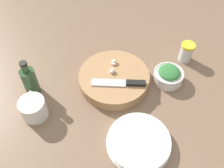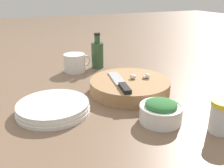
{
  "view_description": "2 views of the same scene",
  "coord_description": "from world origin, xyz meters",
  "px_view_note": "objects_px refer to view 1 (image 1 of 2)",
  "views": [
    {
      "loc": [
        0.09,
        0.5,
        0.75
      ],
      "look_at": [
        0.03,
        -0.04,
        0.07
      ],
      "focal_mm": 40.0,
      "sensor_mm": 36.0,
      "label": 1
    },
    {
      "loc": [
        -0.68,
        0.25,
        0.33
      ],
      "look_at": [
        -0.01,
        -0.03,
        0.05
      ],
      "focal_mm": 40.0,
      "sensor_mm": 36.0,
      "label": 2
    }
  ],
  "objects_px": {
    "herb_bowl": "(169,75)",
    "oil_bottle": "(30,80)",
    "chef_knife": "(122,83)",
    "plate_stack": "(139,142)",
    "cutting_board": "(114,79)",
    "spice_jar": "(186,52)",
    "coffee_mug": "(33,108)",
    "garlic_cloves": "(113,66)"
  },
  "relations": [
    {
      "from": "chef_knife",
      "to": "oil_bottle",
      "type": "xyz_separation_m",
      "value": [
        0.33,
        -0.04,
        0.01
      ]
    },
    {
      "from": "coffee_mug",
      "to": "oil_bottle",
      "type": "xyz_separation_m",
      "value": [
        0.02,
        -0.11,
        0.02
      ]
    },
    {
      "from": "chef_knife",
      "to": "cutting_board",
      "type": "bearing_deg",
      "value": 36.14
    },
    {
      "from": "cutting_board",
      "to": "herb_bowl",
      "type": "relative_size",
      "value": 2.35
    },
    {
      "from": "herb_bowl",
      "to": "coffee_mug",
      "type": "relative_size",
      "value": 0.97
    },
    {
      "from": "herb_bowl",
      "to": "spice_jar",
      "type": "distance_m",
      "value": 0.15
    },
    {
      "from": "cutting_board",
      "to": "oil_bottle",
      "type": "distance_m",
      "value": 0.31
    },
    {
      "from": "chef_knife",
      "to": "garlic_cloves",
      "type": "xyz_separation_m",
      "value": [
        0.02,
        -0.08,
        0.0
      ]
    },
    {
      "from": "chef_knife",
      "to": "herb_bowl",
      "type": "bearing_deg",
      "value": -71.0
    },
    {
      "from": "garlic_cloves",
      "to": "spice_jar",
      "type": "height_order",
      "value": "spice_jar"
    },
    {
      "from": "chef_knife",
      "to": "oil_bottle",
      "type": "distance_m",
      "value": 0.33
    },
    {
      "from": "herb_bowl",
      "to": "coffee_mug",
      "type": "bearing_deg",
      "value": 11.13
    },
    {
      "from": "cutting_board",
      "to": "chef_knife",
      "type": "height_order",
      "value": "chef_knife"
    },
    {
      "from": "herb_bowl",
      "to": "oil_bottle",
      "type": "distance_m",
      "value": 0.52
    },
    {
      "from": "herb_bowl",
      "to": "coffee_mug",
      "type": "distance_m",
      "value": 0.51
    },
    {
      "from": "spice_jar",
      "to": "coffee_mug",
      "type": "xyz_separation_m",
      "value": [
        0.6,
        0.2,
        -0.0
      ]
    },
    {
      "from": "chef_knife",
      "to": "coffee_mug",
      "type": "bearing_deg",
      "value": 111.32
    },
    {
      "from": "cutting_board",
      "to": "plate_stack",
      "type": "distance_m",
      "value": 0.27
    },
    {
      "from": "cutting_board",
      "to": "herb_bowl",
      "type": "height_order",
      "value": "herb_bowl"
    },
    {
      "from": "coffee_mug",
      "to": "plate_stack",
      "type": "relative_size",
      "value": 0.56
    },
    {
      "from": "cutting_board",
      "to": "garlic_cloves",
      "type": "distance_m",
      "value": 0.05
    },
    {
      "from": "chef_knife",
      "to": "plate_stack",
      "type": "height_order",
      "value": "chef_knife"
    },
    {
      "from": "oil_bottle",
      "to": "garlic_cloves",
      "type": "bearing_deg",
      "value": -171.71
    },
    {
      "from": "chef_knife",
      "to": "coffee_mug",
      "type": "xyz_separation_m",
      "value": [
        0.31,
        0.07,
        -0.01
      ]
    },
    {
      "from": "spice_jar",
      "to": "coffee_mug",
      "type": "height_order",
      "value": "spice_jar"
    },
    {
      "from": "spice_jar",
      "to": "oil_bottle",
      "type": "bearing_deg",
      "value": 8.92
    },
    {
      "from": "herb_bowl",
      "to": "spice_jar",
      "type": "height_order",
      "value": "spice_jar"
    },
    {
      "from": "coffee_mug",
      "to": "oil_bottle",
      "type": "relative_size",
      "value": 0.77
    },
    {
      "from": "garlic_cloves",
      "to": "plate_stack",
      "type": "relative_size",
      "value": 0.35
    },
    {
      "from": "chef_knife",
      "to": "spice_jar",
      "type": "distance_m",
      "value": 0.32
    },
    {
      "from": "cutting_board",
      "to": "spice_jar",
      "type": "xyz_separation_m",
      "value": [
        -0.31,
        -0.09,
        0.02
      ]
    },
    {
      "from": "spice_jar",
      "to": "plate_stack",
      "type": "distance_m",
      "value": 0.44
    },
    {
      "from": "garlic_cloves",
      "to": "plate_stack",
      "type": "height_order",
      "value": "garlic_cloves"
    },
    {
      "from": "coffee_mug",
      "to": "plate_stack",
      "type": "bearing_deg",
      "value": 155.53
    },
    {
      "from": "plate_stack",
      "to": "chef_knife",
      "type": "bearing_deg",
      "value": -83.68
    },
    {
      "from": "herb_bowl",
      "to": "chef_knife",
      "type": "bearing_deg",
      "value": 9.66
    },
    {
      "from": "chef_knife",
      "to": "plate_stack",
      "type": "bearing_deg",
      "value": -164.34
    },
    {
      "from": "cutting_board",
      "to": "herb_bowl",
      "type": "bearing_deg",
      "value": 176.19
    },
    {
      "from": "chef_knife",
      "to": "garlic_cloves",
      "type": "distance_m",
      "value": 0.09
    },
    {
      "from": "garlic_cloves",
      "to": "chef_knife",
      "type": "bearing_deg",
      "value": 104.18
    },
    {
      "from": "herb_bowl",
      "to": "plate_stack",
      "type": "distance_m",
      "value": 0.3
    },
    {
      "from": "cutting_board",
      "to": "oil_bottle",
      "type": "bearing_deg",
      "value": 1.04
    }
  ]
}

